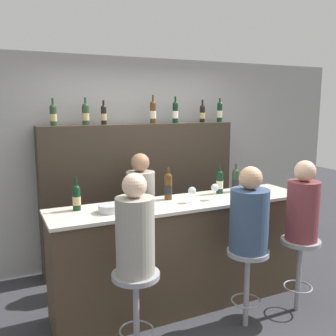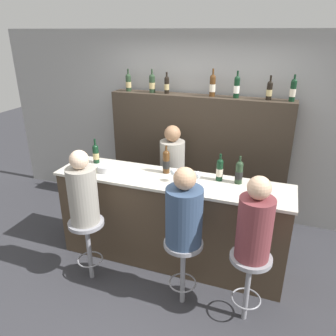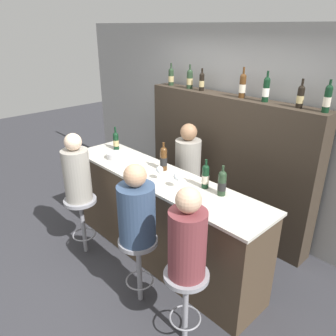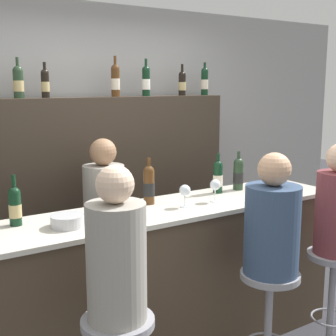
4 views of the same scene
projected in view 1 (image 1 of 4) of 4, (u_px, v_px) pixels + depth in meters
The scene contains 25 objects.
ground_plane at pixel (196, 316), 3.61m from camera, with size 16.00×16.00×0.00m, color #333338.
wall_back at pixel (135, 160), 4.86m from camera, with size 6.40×0.05×2.60m.
bar_counter at pixel (183, 253), 3.76m from camera, with size 2.63×0.60×1.08m.
back_bar_cabinet at pixel (141, 195), 4.73m from camera, with size 2.46×0.28×1.78m.
wine_bottle_counter_0 at pixel (77, 197), 3.36m from camera, with size 0.07×0.07×0.30m.
wine_bottle_counter_1 at pixel (168, 186), 3.74m from camera, with size 0.08×0.08×0.32m.
wine_bottle_counter_2 at pixel (220, 182), 3.99m from camera, with size 0.07×0.07×0.30m.
wine_bottle_counter_3 at pixel (236, 180), 4.08m from camera, with size 0.08×0.08×0.30m.
wine_bottle_backbar_0 at pixel (53, 115), 4.13m from camera, with size 0.08×0.08×0.30m.
wine_bottle_backbar_1 at pixel (86, 114), 4.28m from camera, with size 0.08×0.08×0.31m.
wine_bottle_backbar_2 at pixel (104, 114), 4.37m from camera, with size 0.07×0.07×0.28m.
wine_bottle_backbar_3 at pixel (153, 112), 4.63m from camera, with size 0.08×0.08×0.35m.
wine_bottle_backbar_4 at pixel (175, 112), 4.76m from camera, with size 0.07×0.07×0.33m.
wine_bottle_backbar_5 at pixel (202, 113), 4.93m from camera, with size 0.07×0.07×0.29m.
wine_bottle_backbar_6 at pixel (220, 112), 5.04m from camera, with size 0.07×0.07×0.32m.
wine_glass_0 at pixel (192, 191), 3.63m from camera, with size 0.08×0.08×0.15m.
wine_glass_1 at pixel (215, 188), 3.74m from camera, with size 0.08×0.08×0.16m.
metal_bowl at pixel (109, 208), 3.30m from camera, with size 0.20×0.20×0.07m.
bar_stool_left at pixel (136, 292), 2.92m from camera, with size 0.38×0.38×0.73m.
guest_seated_left at pixel (135, 230), 2.84m from camera, with size 0.30×0.30×0.79m.
bar_stool_middle at pixel (247, 267), 3.37m from camera, with size 0.38×0.38×0.73m.
guest_seated_middle at pixel (249, 215), 3.29m from camera, with size 0.34×0.34×0.76m.
bar_stool_right at pixel (300, 255), 3.64m from camera, with size 0.38×0.38×0.73m.
guest_seated_right at pixel (303, 206), 3.55m from camera, with size 0.30×0.30×0.77m.
bartender at pixel (141, 223), 4.23m from camera, with size 0.32×0.32×1.49m.
Camera 1 is at (-1.66, -2.88, 2.02)m, focal length 40.00 mm.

